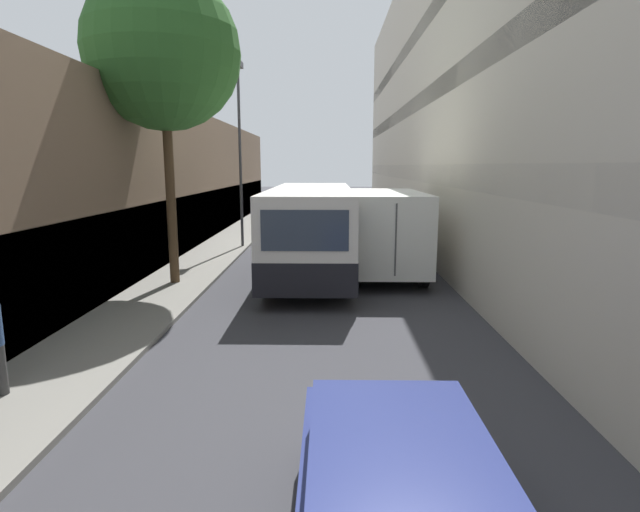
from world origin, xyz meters
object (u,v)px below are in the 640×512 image
at_px(box_truck, 383,228).
at_px(bus, 312,229).
at_px(panel_van, 287,212).
at_px(street_lamp, 239,123).
at_px(street_tree_left, 163,52).

bearing_deg(box_truck, bus, -170.14).
xyz_separation_m(bus, box_truck, (2.44, 0.42, -0.02)).
bearing_deg(panel_van, street_lamp, -105.44).
height_order(bus, box_truck, bus).
xyz_separation_m(street_lamp, street_tree_left, (-0.88, -7.07, 1.38)).
relative_size(box_truck, street_tree_left, 0.79).
height_order(box_truck, panel_van, box_truck).
xyz_separation_m(bus, street_tree_left, (-4.16, -1.75, 5.26)).
distance_m(bus, box_truck, 2.48).
xyz_separation_m(bus, street_lamp, (-3.27, 5.32, 3.88)).
height_order(bus, panel_van, bus).
xyz_separation_m(panel_van, street_lamp, (-1.52, -5.52, 4.31)).
distance_m(panel_van, street_tree_left, 14.03).
bearing_deg(street_tree_left, panel_van, 79.17).
distance_m(box_truck, street_lamp, 8.48).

